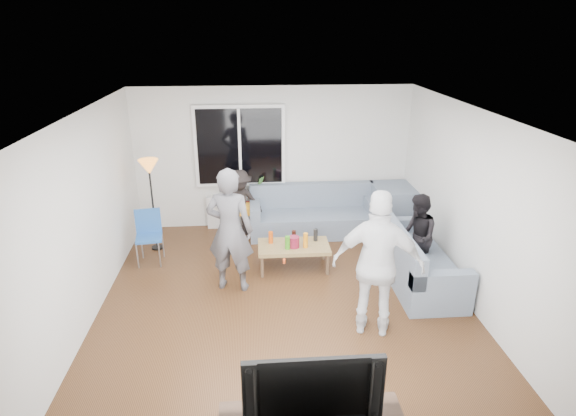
{
  "coord_description": "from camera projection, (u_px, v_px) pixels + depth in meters",
  "views": [
    {
      "loc": [
        -0.4,
        -5.65,
        3.59
      ],
      "look_at": [
        0.1,
        0.6,
        1.15
      ],
      "focal_mm": 29.54,
      "sensor_mm": 36.0,
      "label": 1
    }
  ],
  "objects": [
    {
      "name": "window_glass",
      "position": [
        240.0,
        147.0,
        8.44
      ],
      "size": [
        1.5,
        0.02,
        1.35
      ],
      "primitive_type": "cube",
      "color": "black",
      "rests_on": "window_frame"
    },
    {
      "name": "pitcher",
      "position": [
        294.0,
        242.0,
        7.23
      ],
      "size": [
        0.17,
        0.17,
        0.17
      ],
      "primitive_type": "cylinder",
      "color": "maroon",
      "rests_on": "coffee_table"
    },
    {
      "name": "player_left",
      "position": [
        230.0,
        230.0,
        6.6
      ],
      "size": [
        0.74,
        0.57,
        1.81
      ],
      "primitive_type": "imported",
      "rotation": [
        0.0,
        0.0,
        2.92
      ],
      "color": "#525156",
      "rests_on": "floor"
    },
    {
      "name": "wall_right",
      "position": [
        473.0,
        209.0,
        6.29
      ],
      "size": [
        0.04,
        5.5,
        2.6
      ],
      "primitive_type": "cube",
      "color": "silver",
      "rests_on": "ground"
    },
    {
      "name": "radiator",
      "position": [
        242.0,
        211.0,
        8.88
      ],
      "size": [
        1.3,
        0.12,
        0.62
      ],
      "primitive_type": "cube",
      "color": "silver",
      "rests_on": "floor"
    },
    {
      "name": "vase",
      "position": [
        238.0,
        192.0,
        8.71
      ],
      "size": [
        0.21,
        0.21,
        0.19
      ],
      "primitive_type": "imported",
      "rotation": [
        0.0,
        0.0,
        -0.19
      ],
      "color": "white",
      "rests_on": "radiator"
    },
    {
      "name": "bottle_c",
      "position": [
        294.0,
        236.0,
        7.39
      ],
      "size": [
        0.07,
        0.07,
        0.19
      ],
      "primitive_type": "cylinder",
      "color": "black",
      "rests_on": "coffee_table"
    },
    {
      "name": "bottle_e",
      "position": [
        316.0,
        235.0,
        7.44
      ],
      "size": [
        0.07,
        0.07,
        0.2
      ],
      "primitive_type": "cylinder",
      "color": "black",
      "rests_on": "coffee_table"
    },
    {
      "name": "wall_left",
      "position": [
        83.0,
        220.0,
        5.92
      ],
      "size": [
        0.04,
        5.5,
        2.6
      ],
      "primitive_type": "cube",
      "color": "silver",
      "rests_on": "ground"
    },
    {
      "name": "television",
      "position": [
        312.0,
        383.0,
        3.98
      ],
      "size": [
        1.17,
        0.15,
        0.67
      ],
      "primitive_type": "imported",
      "color": "black",
      "rests_on": "tv_console"
    },
    {
      "name": "player_right",
      "position": [
        378.0,
        265.0,
        5.61
      ],
      "size": [
        1.17,
        0.75,
        1.85
      ],
      "primitive_type": "imported",
      "rotation": [
        0.0,
        0.0,
        2.85
      ],
      "color": "silver",
      "rests_on": "floor"
    },
    {
      "name": "cushion_red",
      "position": [
        247.0,
        207.0,
        8.52
      ],
      "size": [
        0.4,
        0.35,
        0.13
      ],
      "primitive_type": "cube",
      "rotation": [
        0.0,
        0.0,
        -0.14
      ],
      "color": "maroon",
      "rests_on": "sofa_back_section"
    },
    {
      "name": "window_frame",
      "position": [
        240.0,
        146.0,
        8.47
      ],
      "size": [
        1.62,
        0.06,
        1.47
      ],
      "primitive_type": "cube",
      "color": "white",
      "rests_on": "wall_back"
    },
    {
      "name": "sofa_corner",
      "position": [
        396.0,
        209.0,
        8.7
      ],
      "size": [
        0.85,
        0.85,
        0.85
      ],
      "primitive_type": "cube",
      "color": "slate",
      "rests_on": "floor"
    },
    {
      "name": "bottle_d",
      "position": [
        306.0,
        240.0,
        7.2
      ],
      "size": [
        0.07,
        0.07,
        0.24
      ],
      "primitive_type": "cylinder",
      "color": "orange",
      "rests_on": "coffee_table"
    },
    {
      "name": "floor",
      "position": [
        284.0,
        302.0,
        6.59
      ],
      "size": [
        5.0,
        5.5,
        0.04
      ],
      "primitive_type": "cube",
      "color": "#56351C",
      "rests_on": "ground"
    },
    {
      "name": "side_chair",
      "position": [
        149.0,
        238.0,
        7.48
      ],
      "size": [
        0.45,
        0.45,
        0.86
      ],
      "primitive_type": null,
      "rotation": [
        0.0,
        0.0,
        0.15
      ],
      "color": "#2557A1",
      "rests_on": "floor"
    },
    {
      "name": "coffee_table",
      "position": [
        294.0,
        257.0,
        7.4
      ],
      "size": [
        1.1,
        0.61,
        0.4
      ],
      "primitive_type": "cube",
      "rotation": [
        0.0,
        0.0,
        -0.01
      ],
      "color": "#9A7D4A",
      "rests_on": "floor"
    },
    {
      "name": "ceiling",
      "position": [
        284.0,
        111.0,
        5.63
      ],
      "size": [
        5.0,
        5.5,
        0.04
      ],
      "primitive_type": "cube",
      "color": "white",
      "rests_on": "ground"
    },
    {
      "name": "sofa_back_section",
      "position": [
        314.0,
        211.0,
        8.59
      ],
      "size": [
        2.3,
        0.85,
        0.85
      ],
      "primitive_type": null,
      "color": "slate",
      "rests_on": "floor"
    },
    {
      "name": "window_mullion",
      "position": [
        240.0,
        147.0,
        8.43
      ],
      "size": [
        0.05,
        0.03,
        1.35
      ],
      "primitive_type": "cube",
      "color": "white",
      "rests_on": "window_frame"
    },
    {
      "name": "wall_front",
      "position": [
        310.0,
        352.0,
        3.53
      ],
      "size": [
        5.0,
        0.04,
        2.6
      ],
      "primitive_type": "cube",
      "color": "silver",
      "rests_on": "ground"
    },
    {
      "name": "spectator_back",
      "position": [
        240.0,
        203.0,
        8.45
      ],
      "size": [
        0.88,
        0.65,
        1.22
      ],
      "primitive_type": "imported",
      "rotation": [
        0.0,
        0.0,
        0.27
      ],
      "color": "black",
      "rests_on": "floor"
    },
    {
      "name": "potted_plant",
      "position": [
        259.0,
        186.0,
        8.7
      ],
      "size": [
        0.25,
        0.23,
        0.38
      ],
      "primitive_type": "imported",
      "rotation": [
        0.0,
        0.0,
        0.32
      ],
      "color": "#3C6D2B",
      "rests_on": "radiator"
    },
    {
      "name": "spectator_right",
      "position": [
        417.0,
        237.0,
        7.02
      ],
      "size": [
        0.57,
        0.69,
        1.3
      ],
      "primitive_type": "imported",
      "rotation": [
        0.0,
        0.0,
        -1.7
      ],
      "color": "black",
      "rests_on": "floor"
    },
    {
      "name": "floor_lamp",
      "position": [
        153.0,
        206.0,
        7.85
      ],
      "size": [
        0.32,
        0.32,
        1.56
      ],
      "primitive_type": null,
      "color": "orange",
      "rests_on": "floor"
    },
    {
      "name": "cushion_yellow",
      "position": [
        246.0,
        209.0,
        8.45
      ],
      "size": [
        0.39,
        0.33,
        0.14
      ],
      "primitive_type": "cube",
      "rotation": [
        0.0,
        0.0,
        0.03
      ],
      "color": "orange",
      "rests_on": "sofa_back_section"
    },
    {
      "name": "sofa_right_section",
      "position": [
        419.0,
        254.0,
        6.97
      ],
      "size": [
        2.0,
        0.85,
        0.85
      ],
      "primitive_type": null,
      "rotation": [
        0.0,
        0.0,
        1.57
      ],
      "color": "slate",
      "rests_on": "floor"
    },
    {
      "name": "bottle_a",
      "position": [
        271.0,
        237.0,
        7.36
      ],
      "size": [
        0.07,
        0.07,
        0.19
      ],
      "primitive_type": "cylinder",
      "color": "#DD4D0D",
      "rests_on": "coffee_table"
    },
    {
      "name": "wall_back",
      "position": [
        273.0,
        158.0,
        8.68
      ],
      "size": [
        5.0,
        0.04,
        2.6
      ],
      "primitive_type": "cube",
      "color": "silver",
      "rests_on": "ground"
    },
    {
      "name": "bottle_b",
      "position": [
        288.0,
        243.0,
        7.16
      ],
      "size": [
        0.08,
        0.08,
        0.21
      ],
      "primitive_type": "cylinder",
      "color": "#39931A",
      "rests_on": "coffee_table"
    }
  ]
}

